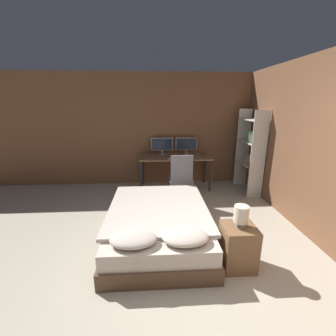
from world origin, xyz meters
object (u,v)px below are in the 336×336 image
Objects in this scene: keyboard at (176,159)px; bed at (159,224)px; desk at (175,160)px; monitor_left at (162,145)px; monitor_right at (186,145)px; nightstand at (238,247)px; bookshelf at (252,149)px; office_chair at (181,182)px; bedside_lamp at (241,214)px; computer_mouse at (188,158)px.

bed is at bearing -102.96° from keyboard.
monitor_left reaches higher than desk.
monitor_right is at bearing 39.32° from desk.
bookshelf is at bearing 64.80° from nightstand.
keyboard is at bearing -58.42° from monitor_left.
office_chair reaches higher than desk.
bookshelf is (1.68, -0.14, 0.23)m from keyboard.
bed is at bearing 145.98° from bedside_lamp.
bedside_lamp is 0.15× the size of bookshelf.
office_chair is at bearing -103.59° from monitor_right.
bedside_lamp is at bearing -79.18° from desk.
computer_mouse is at bearing 0.00° from keyboard.
keyboard is (-0.30, -0.49, -0.23)m from monitor_right.
monitor_right is 0.28× the size of bookshelf.
bed is 2.86m from bookshelf.
nightstand is 2.78m from bookshelf.
nightstand is 2.89m from desk.
bedside_lamp reaches higher than computer_mouse.
bedside_lamp is (0.98, -0.66, 0.48)m from bed.
bed is 2.52m from monitor_left.
monitor_left is 0.52× the size of office_chair.
office_chair is at bearing 103.41° from bedside_lamp.
bookshelf is at bearing -24.63° from monitor_right.
monitor_left is 7.51× the size of computer_mouse.
monitor_right is 0.54m from computer_mouse.
desk is at bearing 90.00° from keyboard.
desk is 0.38m from computer_mouse.
bedside_lamp reaches higher than bed.
monitor_left is (-0.30, 0.25, 0.32)m from desk.
bed is 1.18m from nightstand.
bedside_lamp is 0.27× the size of office_chair.
bed is 2.24m from desk.
desk is at bearing 100.82° from nightstand.
monitor_left is at bearing 105.32° from bedside_lamp.
monitor_right reaches higher than keyboard.
bedside_lamp is 0.16× the size of desk.
desk is at bearing 100.82° from bedside_lamp.
office_chair is at bearing -70.99° from monitor_left.
office_chair is at bearing -112.09° from computer_mouse.
nightstand is 0.55× the size of office_chair.
monitor_left reaches higher than keyboard.
monitor_right is at bearing 58.42° from keyboard.
bed is 3.85× the size of monitor_left.
monitor_left is (-0.84, 3.06, 0.74)m from nightstand.
bedside_lamp is at bearing -76.59° from office_chair.
monitor_right is (0.30, 0.25, 0.32)m from desk.
monitor_left is at bearing 139.42° from computer_mouse.
monitor_left is at bearing 140.68° from desk.
desk is (-0.54, 2.81, -0.03)m from bedside_lamp.
nightstand is at bearing -34.02° from bed.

